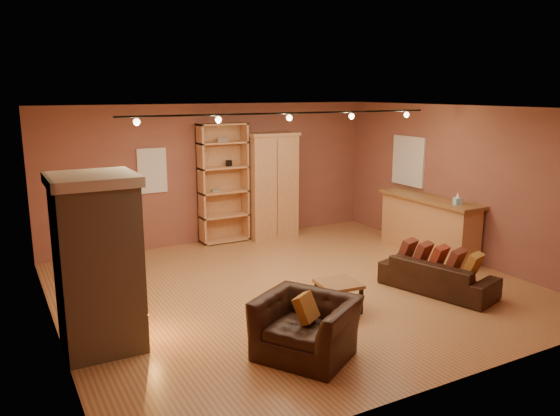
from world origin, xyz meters
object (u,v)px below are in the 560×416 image
fireplace (99,263)px  armchair (306,317)px  bookcase (222,182)px  armoire (271,185)px  coffee_table (339,286)px  bar_counter (428,225)px  loveseat (438,269)px

fireplace → armchair: 2.53m
bookcase → armoire: bookcase is taller
bookcase → coffee_table: 4.27m
armchair → coffee_table: armchair is taller
bookcase → armchair: size_ratio=1.88×
fireplace → bar_counter: fireplace is taller
bookcase → bar_counter: bookcase is taller
bar_counter → loveseat: size_ratio=1.24×
loveseat → armchair: size_ratio=1.42×
fireplace → loveseat: bearing=-6.6°
loveseat → coffee_table: 1.78m
fireplace → armoire: size_ratio=0.96×
armoire → loveseat: bearing=-80.0°
bookcase → bar_counter: bearing=-40.6°
armchair → coffee_table: 1.44m
fireplace → coffee_table: bearing=-8.3°
fireplace → coffee_table: (3.13, -0.46, -0.70)m
armoire → loveseat: size_ratio=1.21×
bar_counter → coffee_table: 3.46m
bookcase → armoire: bearing=-8.3°
armoire → bar_counter: armoire is taller
fireplace → armchair: bearing=-34.1°
fireplace → bookcase: size_ratio=0.87×
bar_counter → armoire: bearing=129.4°
coffee_table → armchair: bearing=-139.9°
loveseat → armchair: 2.99m
bookcase → armchair: bearing=-102.1°
bar_counter → fireplace: bearing=-170.4°
bookcase → coffee_table: bookcase is taller
bookcase → bar_counter: size_ratio=1.07×
coffee_table → armoire: bearing=75.5°
fireplace → loveseat: fireplace is taller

